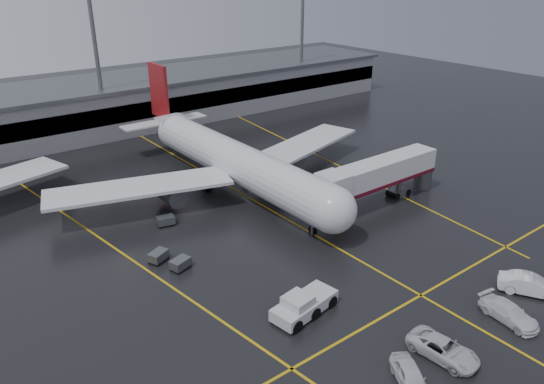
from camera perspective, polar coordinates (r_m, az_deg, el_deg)
ground at (r=63.48m, az=0.33°, el=-2.28°), size 220.00×220.00×0.00m
apron_line_centre at (r=63.47m, az=0.33°, el=-2.27°), size 0.25×90.00×0.02m
apron_line_stop at (r=50.36m, az=16.19°, el=-10.95°), size 60.00×0.25×0.02m
apron_line_left at (r=63.45m, az=-19.93°, el=-3.84°), size 9.99×69.35×0.02m
apron_line_right at (r=81.32m, az=6.03°, el=3.62°), size 7.57×69.64×0.02m
terminal at (r=102.04m, az=-16.67°, el=9.47°), size 122.00×19.00×8.60m
light_mast_mid at (r=92.96m, az=-18.92°, el=14.29°), size 3.00×1.20×25.45m
light_mast_right at (r=115.64m, az=3.34°, el=17.12°), size 3.00×1.20×25.45m
main_airliner at (r=69.12m, az=-4.62°, el=3.68°), size 48.80×45.60×14.10m
jet_bridge at (r=65.54m, az=11.83°, el=1.82°), size 19.90×3.40×6.05m
pushback_tractor at (r=45.74m, az=3.48°, el=-12.45°), size 6.72×3.64×2.29m
belt_loader at (r=62.21m, az=7.46°, el=-2.50°), size 3.88×2.77×2.27m
service_van_a at (r=43.59m, az=18.47°, el=-16.20°), size 3.13×5.84×1.56m
service_van_b at (r=49.42m, az=24.81°, el=-12.07°), size 2.86×5.56×1.54m
service_van_c at (r=53.80m, az=26.76°, el=-9.19°), size 4.51×5.77×1.83m
service_van_d at (r=40.65m, az=15.10°, el=-19.13°), size 3.85×4.89×1.56m
baggage_cart_a at (r=52.71m, az=-10.14°, el=-7.80°), size 2.30×1.86×1.12m
baggage_cart_b at (r=54.42m, az=-12.50°, el=-6.93°), size 2.36×2.03×1.12m
baggage_cart_c at (r=61.44m, az=-11.72°, el=-3.10°), size 2.23×1.70×1.12m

